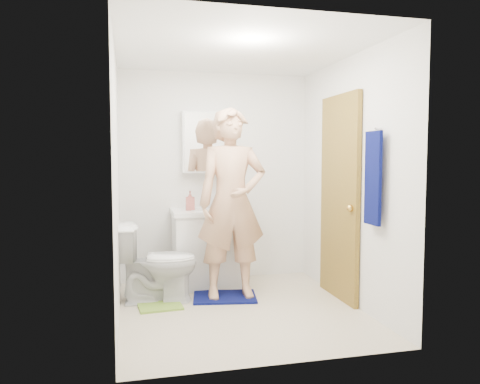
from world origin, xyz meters
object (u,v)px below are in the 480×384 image
medicine_cabinet (204,142)px  soap_dispenser (190,201)px  vanity_cabinet (208,250)px  towel (373,178)px  toilet (157,262)px  man (232,203)px  toothbrush_cup (219,204)px

medicine_cabinet → soap_dispenser: bearing=-129.2°
vanity_cabinet → towel: (1.18, -1.48, 0.85)m
towel → toilet: 2.21m
toilet → vanity_cabinet: bearing=-46.9°
vanity_cabinet → man: size_ratio=0.42×
towel → toothbrush_cup: 1.93m
vanity_cabinet → soap_dispenser: (-0.20, -0.01, 0.56)m
medicine_cabinet → towel: size_ratio=0.87×
soap_dispenser → towel: bearing=-46.9°
toothbrush_cup → man: size_ratio=0.07×
towel → man: 1.42m
vanity_cabinet → toothbrush_cup: (0.15, 0.10, 0.50)m
vanity_cabinet → towel: bearing=-51.5°
toilet → man: 0.94m
medicine_cabinet → soap_dispenser: (-0.20, -0.24, -0.64)m
vanity_cabinet → toothbrush_cup: toothbrush_cup is taller
vanity_cabinet → medicine_cabinet: (0.00, 0.22, 1.20)m
medicine_cabinet → soap_dispenser: size_ratio=3.30×
vanity_cabinet → towel: size_ratio=1.00×
medicine_cabinet → soap_dispenser: 0.71m
towel → toothbrush_cup: bearing=122.9°
soap_dispenser → toothbrush_cup: bearing=19.0°
medicine_cabinet → man: medicine_cabinet is taller
towel → man: bearing=137.4°
toilet → man: size_ratio=0.41×
vanity_cabinet → man: (0.16, -0.54, 0.57)m
medicine_cabinet → toilet: 1.51m
medicine_cabinet → toilet: medicine_cabinet is taller
toilet → toothbrush_cup: (0.73, 0.57, 0.51)m
soap_dispenser → medicine_cabinet: bearing=50.8°
medicine_cabinet → towel: bearing=-55.4°
towel → vanity_cabinet: bearing=128.5°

